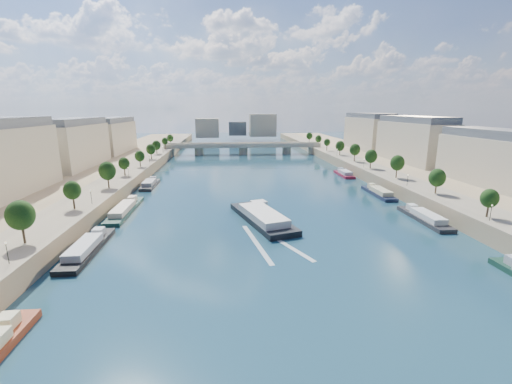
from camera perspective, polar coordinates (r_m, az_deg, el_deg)
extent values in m
plane|color=#0C2838|center=(135.41, 0.54, -0.11)|extent=(700.00, 700.00, 0.00)
cube|color=#9E8460|center=(146.60, -28.71, 0.25)|extent=(44.00, 520.00, 5.00)
cube|color=#9E8460|center=(158.85, 27.37, 1.33)|extent=(44.00, 520.00, 5.00)
cube|color=gray|center=(140.72, -23.23, 1.40)|extent=(14.00, 520.00, 0.10)
cube|color=gray|center=(150.88, 22.65, 2.22)|extent=(14.00, 520.00, 0.10)
cylinder|color=#382B1E|center=(87.86, -33.55, -5.52)|extent=(0.50, 0.50, 3.82)
ellipsoid|color=black|center=(86.88, -33.86, -3.27)|extent=(4.80, 4.80, 5.52)
cylinder|color=#382B1E|center=(108.58, -27.70, -1.46)|extent=(0.50, 0.50, 3.82)
ellipsoid|color=black|center=(107.80, -27.91, 0.39)|extent=(4.80, 4.80, 5.52)
cylinder|color=#382B1E|center=(130.44, -23.79, 1.28)|extent=(0.50, 0.50, 3.82)
ellipsoid|color=black|center=(129.78, -23.94, 2.83)|extent=(4.80, 4.80, 5.52)
cylinder|color=#382B1E|center=(152.94, -21.01, 3.23)|extent=(0.50, 0.50, 3.82)
ellipsoid|color=black|center=(152.38, -21.12, 4.55)|extent=(4.80, 4.80, 5.52)
cylinder|color=#382B1E|center=(175.83, -18.94, 4.66)|extent=(0.50, 0.50, 3.82)
ellipsoid|color=black|center=(175.35, -19.03, 5.82)|extent=(4.80, 4.80, 5.52)
cylinder|color=#382B1E|center=(198.99, -17.34, 5.76)|extent=(0.50, 0.50, 3.82)
ellipsoid|color=black|center=(198.56, -17.42, 6.79)|extent=(4.80, 4.80, 5.52)
cylinder|color=#382B1E|center=(222.32, -16.08, 6.63)|extent=(0.50, 0.50, 3.82)
ellipsoid|color=black|center=(221.94, -16.14, 7.55)|extent=(4.80, 4.80, 5.52)
cylinder|color=#382B1E|center=(245.79, -15.05, 7.33)|extent=(0.50, 0.50, 3.82)
ellipsoid|color=black|center=(245.44, -15.10, 8.16)|extent=(4.80, 4.80, 5.52)
cylinder|color=#382B1E|center=(269.34, -14.20, 7.90)|extent=(0.50, 0.50, 3.82)
ellipsoid|color=black|center=(269.03, -14.24, 8.66)|extent=(4.80, 4.80, 5.52)
cylinder|color=#382B1E|center=(108.66, 33.88, -2.23)|extent=(0.50, 0.50, 3.82)
ellipsoid|color=black|center=(107.87, 34.13, -0.39)|extent=(4.80, 4.80, 5.52)
cylinder|color=#382B1E|center=(127.52, 27.25, 0.66)|extent=(0.50, 0.50, 3.82)
ellipsoid|color=black|center=(126.85, 27.43, 2.24)|extent=(4.80, 4.80, 5.52)
cylinder|color=#382B1E|center=(147.88, 22.38, 2.77)|extent=(0.50, 0.50, 3.82)
ellipsoid|color=black|center=(147.31, 22.51, 4.14)|extent=(4.80, 4.80, 5.52)
cylinder|color=#382B1E|center=(169.20, 18.71, 4.35)|extent=(0.50, 0.50, 3.82)
ellipsoid|color=black|center=(168.70, 18.80, 5.55)|extent=(4.80, 4.80, 5.52)
cylinder|color=#382B1E|center=(191.16, 15.85, 5.56)|extent=(0.50, 0.50, 3.82)
ellipsoid|color=black|center=(190.71, 15.92, 6.63)|extent=(4.80, 4.80, 5.52)
cylinder|color=#382B1E|center=(213.55, 13.58, 6.51)|extent=(0.50, 0.50, 3.82)
ellipsoid|color=black|center=(213.15, 13.64, 7.46)|extent=(4.80, 4.80, 5.52)
cylinder|color=#382B1E|center=(236.26, 11.74, 7.27)|extent=(0.50, 0.50, 3.82)
ellipsoid|color=black|center=(235.90, 11.78, 8.13)|extent=(4.80, 4.80, 5.52)
cylinder|color=#382B1E|center=(259.20, 10.22, 7.89)|extent=(0.50, 0.50, 3.82)
ellipsoid|color=black|center=(258.87, 10.25, 8.68)|extent=(4.80, 4.80, 5.52)
cylinder|color=#382B1E|center=(282.32, 8.94, 8.40)|extent=(0.50, 0.50, 3.82)
ellipsoid|color=black|center=(282.02, 8.97, 9.13)|extent=(4.80, 4.80, 5.52)
cylinder|color=black|center=(76.86, -36.06, -8.34)|extent=(0.14, 0.14, 4.00)
sphere|color=#FFE5B2|center=(76.19, -36.29, -6.87)|extent=(0.36, 0.36, 0.36)
cylinder|color=black|center=(111.23, -25.76, -0.86)|extent=(0.14, 0.14, 4.00)
sphere|color=#FFE5B2|center=(110.77, -25.87, 0.19)|extent=(0.36, 0.36, 0.36)
cylinder|color=black|center=(148.45, -20.49, 3.01)|extent=(0.14, 0.14, 4.00)
sphere|color=#FFE5B2|center=(148.11, -20.56, 3.81)|extent=(0.36, 0.36, 0.36)
cylinder|color=black|center=(186.83, -17.34, 5.30)|extent=(0.14, 0.14, 4.00)
sphere|color=#FFE5B2|center=(186.55, -17.39, 5.94)|extent=(0.36, 0.36, 0.36)
cylinder|color=black|center=(225.76, -15.26, 6.80)|extent=(0.14, 0.14, 4.00)
sphere|color=#FFE5B2|center=(225.54, -15.30, 7.33)|extent=(0.36, 0.36, 0.36)
cylinder|color=black|center=(103.37, 34.51, -2.98)|extent=(0.14, 0.14, 4.00)
sphere|color=#FFE5B2|center=(102.87, 34.66, -1.86)|extent=(0.36, 0.36, 0.36)
cylinder|color=black|center=(135.47, 23.93, 1.73)|extent=(0.14, 0.14, 4.00)
sphere|color=#FFE5B2|center=(135.09, 24.01, 2.60)|extent=(0.36, 0.36, 0.36)
cylinder|color=black|center=(170.93, 17.54, 4.55)|extent=(0.14, 0.14, 4.00)
sphere|color=#FFE5B2|center=(170.63, 17.59, 5.25)|extent=(0.36, 0.36, 0.36)
cylinder|color=black|center=(208.04, 13.36, 6.36)|extent=(0.14, 0.14, 4.00)
sphere|color=#FFE5B2|center=(207.80, 13.40, 6.93)|extent=(0.36, 0.36, 0.36)
cylinder|color=black|center=(246.07, 10.45, 7.59)|extent=(0.14, 0.14, 4.00)
sphere|color=#FFE5B2|center=(245.86, 10.47, 8.08)|extent=(0.36, 0.36, 0.36)
cube|color=#B9AE8F|center=(187.11, -27.93, 6.82)|extent=(16.00, 52.00, 20.00)
cube|color=#474C54|center=(186.39, -28.34, 10.35)|extent=(14.72, 50.44, 3.20)
cube|color=#B9AE8F|center=(241.47, -22.71, 8.56)|extent=(16.00, 52.00, 20.00)
cube|color=#474C54|center=(240.91, -22.97, 11.30)|extent=(14.72, 50.44, 3.20)
cube|color=#B9AE8F|center=(151.20, 35.47, 4.58)|extent=(16.00, 52.00, 20.00)
cube|color=#474C54|center=(150.31, 36.09, 8.94)|extent=(14.72, 50.44, 3.20)
cube|color=#B9AE8F|center=(198.57, 24.71, 7.47)|extent=(16.00, 52.00, 20.00)
cube|color=#474C54|center=(197.89, 25.05, 10.80)|extent=(14.72, 50.44, 3.20)
cube|color=#B9AE8F|center=(250.45, 18.17, 9.09)|extent=(16.00, 52.00, 20.00)
cube|color=#474C54|center=(249.91, 18.37, 11.73)|extent=(14.72, 50.44, 3.20)
cube|color=#B9AE8F|center=(341.74, -8.09, 10.53)|extent=(22.00, 18.00, 18.00)
cube|color=#B9AE8F|center=(353.25, 1.09, 11.08)|extent=(26.00, 20.00, 22.00)
cube|color=#474C54|center=(366.62, -3.12, 10.54)|extent=(18.00, 16.00, 14.00)
cube|color=#C1B79E|center=(250.79, -2.13, 7.74)|extent=(112.00, 11.00, 2.20)
cube|color=#C1B79E|center=(245.67, -2.07, 7.96)|extent=(112.00, 0.80, 0.90)
cube|color=#C1B79E|center=(255.61, -2.20, 8.19)|extent=(112.00, 0.80, 0.90)
cylinder|color=#C1B79E|center=(251.59, -9.47, 6.73)|extent=(6.40, 6.40, 5.00)
cylinder|color=#C1B79E|center=(251.21, -2.13, 6.90)|extent=(6.40, 6.40, 5.00)
cylinder|color=#C1B79E|center=(254.87, 5.13, 6.95)|extent=(6.40, 6.40, 5.00)
cube|color=#C1B79E|center=(253.89, -14.01, 6.58)|extent=(6.00, 12.00, 5.00)
cube|color=#C1B79E|center=(259.15, 9.52, 6.93)|extent=(6.00, 12.00, 5.00)
cube|color=black|center=(101.63, 1.00, -4.54)|extent=(18.10, 33.25, 2.28)
cube|color=silver|center=(98.54, 1.16, -3.81)|extent=(13.25, 22.07, 2.06)
cube|color=silver|center=(110.16, 0.47, -1.97)|extent=(5.49, 5.01, 1.80)
cube|color=silver|center=(85.64, 0.06, -8.50)|extent=(5.71, 25.81, 0.04)
cube|color=silver|center=(86.41, 4.34, -8.33)|extent=(11.69, 24.23, 0.04)
cube|color=beige|center=(64.98, -36.07, -16.95)|extent=(2.50, 2.59, 1.80)
cube|color=black|center=(89.90, -26.23, -8.69)|extent=(5.00, 25.10, 1.80)
cube|color=#AEB4BB|center=(87.57, -26.81, -8.14)|extent=(4.10, 13.81, 1.60)
cube|color=#AEB4BB|center=(95.88, -24.77, -6.02)|extent=(2.50, 3.01, 1.80)
cube|color=#173A32|center=(117.86, -20.94, -3.01)|extent=(5.00, 29.79, 1.80)
cube|color=beige|center=(115.20, -21.32, -2.54)|extent=(4.10, 16.39, 1.60)
cube|color=beige|center=(125.70, -19.94, -1.06)|extent=(2.50, 3.57, 1.80)
cube|color=#2B2B2E|center=(153.42, -17.22, 1.03)|extent=(5.00, 20.19, 1.80)
cube|color=gray|center=(151.53, -17.39, 1.53)|extent=(4.10, 11.11, 1.60)
cube|color=gray|center=(158.86, -16.83, 2.15)|extent=(2.50, 2.42, 1.80)
cube|color=#28282B|center=(113.79, 26.17, -4.11)|extent=(5.00, 23.29, 1.80)
cube|color=silver|center=(111.81, 26.74, -3.56)|extent=(4.10, 12.81, 1.60)
cube|color=silver|center=(119.05, 24.55, -2.29)|extent=(2.50, 2.79, 1.80)
cube|color=#171E34|center=(140.18, 19.71, -0.32)|extent=(5.00, 22.28, 1.80)
cube|color=beige|center=(138.23, 20.07, 0.18)|extent=(4.10, 12.25, 1.60)
cube|color=beige|center=(145.71, 18.69, 1.00)|extent=(2.50, 2.67, 1.80)
cube|color=maroon|center=(175.51, 14.47, 2.76)|extent=(5.00, 18.59, 1.80)
cube|color=#B4BAC1|center=(173.83, 14.66, 3.22)|extent=(4.10, 10.22, 1.60)
cube|color=#B4BAC1|center=(180.37, 13.92, 3.66)|extent=(2.50, 2.23, 1.80)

